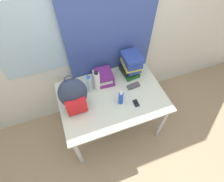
# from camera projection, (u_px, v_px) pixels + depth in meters

# --- Properties ---
(ground_plane) EXTENTS (12.00, 12.00, 0.00)m
(ground_plane) POSITION_uv_depth(u_px,v_px,m) (123.00, 151.00, 2.34)
(ground_plane) COLOR #9E8466
(wall_back) EXTENTS (6.00, 0.06, 2.50)m
(wall_back) POSITION_uv_depth(u_px,v_px,m) (95.00, 31.00, 1.85)
(wall_back) COLOR beige
(wall_back) RESTS_ON ground_plane
(curtain_blue) EXTENTS (1.01, 0.04, 2.50)m
(curtain_blue) POSITION_uv_depth(u_px,v_px,m) (111.00, 31.00, 1.85)
(curtain_blue) COLOR #384C93
(curtain_blue) RESTS_ON ground_plane
(desk) EXTENTS (1.19, 0.83, 0.72)m
(desk) POSITION_uv_depth(u_px,v_px,m) (112.00, 100.00, 2.06)
(desk) COLOR beige
(desk) RESTS_ON ground_plane
(backpack) EXTENTS (0.30, 0.23, 0.48)m
(backpack) POSITION_uv_depth(u_px,v_px,m) (73.00, 95.00, 1.76)
(backpack) COLOR #2D3851
(backpack) RESTS_ON desk
(book_stack_left) EXTENTS (0.24, 0.27, 0.13)m
(book_stack_left) POSITION_uv_depth(u_px,v_px,m) (103.00, 77.00, 2.09)
(book_stack_left) COLOR #6B2370
(book_stack_left) RESTS_ON desk
(book_stack_center) EXTENTS (0.22, 0.29, 0.29)m
(book_stack_center) POSITION_uv_depth(u_px,v_px,m) (131.00, 64.00, 2.09)
(book_stack_center) COLOR #1E5623
(book_stack_center) RESTS_ON desk
(water_bottle) EXTENTS (0.06, 0.06, 0.23)m
(water_bottle) POSITION_uv_depth(u_px,v_px,m) (89.00, 84.00, 1.96)
(water_bottle) COLOR silver
(water_bottle) RESTS_ON desk
(sports_bottle) EXTENTS (0.07, 0.07, 0.28)m
(sports_bottle) POSITION_uv_depth(u_px,v_px,m) (97.00, 81.00, 1.96)
(sports_bottle) COLOR white
(sports_bottle) RESTS_ON desk
(sunscreen_bottle) EXTENTS (0.05, 0.05, 0.19)m
(sunscreen_bottle) POSITION_uv_depth(u_px,v_px,m) (121.00, 98.00, 1.88)
(sunscreen_bottle) COLOR blue
(sunscreen_bottle) RESTS_ON desk
(cell_phone) EXTENTS (0.05, 0.09, 0.02)m
(cell_phone) POSITION_uv_depth(u_px,v_px,m) (136.00, 103.00, 1.93)
(cell_phone) COLOR black
(cell_phone) RESTS_ON desk
(sunglasses_case) EXTENTS (0.15, 0.07, 0.04)m
(sunglasses_case) POSITION_uv_depth(u_px,v_px,m) (133.00, 86.00, 2.06)
(sunglasses_case) COLOR #47474C
(sunglasses_case) RESTS_ON desk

